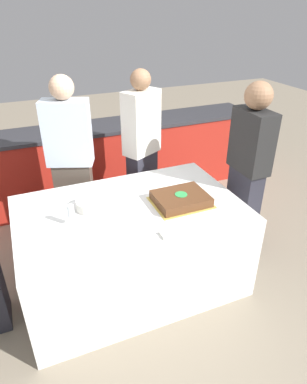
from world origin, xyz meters
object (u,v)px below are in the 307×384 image
at_px(person_standing_back, 71,164).
at_px(person_seated_right, 247,172).
at_px(person_cutting_cake, 142,153).
at_px(plate_stack, 91,204).
at_px(wine_glass, 71,212).
at_px(cake, 181,199).

bearing_deg(person_standing_back, person_seated_right, 171.72).
bearing_deg(person_cutting_cake, plate_stack, 16.85).
height_order(plate_stack, wine_glass, wine_glass).
xyz_separation_m(cake, person_cutting_cake, (0.00, 0.87, 0.07)).
height_order(cake, person_seated_right, person_seated_right).
relative_size(person_cutting_cake, person_seated_right, 1.01).
bearing_deg(plate_stack, wine_glass, -136.92).
distance_m(plate_stack, wine_glass, 0.26).
bearing_deg(person_cutting_cake, person_seated_right, 104.32).
xyz_separation_m(plate_stack, person_seated_right, (1.40, -0.11, 0.07)).
distance_m(cake, person_cutting_cake, 0.88).
height_order(plate_stack, person_cutting_cake, person_cutting_cake).
distance_m(person_cutting_cake, person_standing_back, 0.71).
relative_size(wine_glass, person_standing_back, 0.10).
relative_size(plate_stack, person_standing_back, 0.14).
bearing_deg(wine_glass, person_standing_back, 78.85).
relative_size(cake, wine_glass, 2.76).
distance_m(wine_glass, person_standing_back, 0.86).
bearing_deg(person_seated_right, person_standing_back, -119.16).
height_order(cake, wine_glass, wine_glass).
xyz_separation_m(cake, person_standing_back, (-0.71, 0.87, 0.06)).
relative_size(plate_stack, person_seated_right, 0.14).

